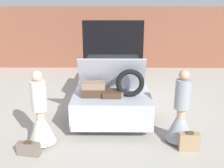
% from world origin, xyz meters
% --- Properties ---
extents(ground_plane, '(40.00, 40.00, 0.00)m').
position_xyz_m(ground_plane, '(0.00, 0.00, 0.00)').
color(ground_plane, '#ADA89E').
extents(garage_wall_back, '(12.00, 0.14, 2.80)m').
position_xyz_m(garage_wall_back, '(0.00, 4.42, 1.39)').
color(garage_wall_back, brown).
rests_on(garage_wall_back, ground_plane).
extents(car, '(1.94, 5.00, 1.73)m').
position_xyz_m(car, '(0.00, -0.01, 0.59)').
color(car, '#B2B7C6').
rests_on(car, ground_plane).
extents(person_left, '(0.60, 0.60, 1.66)m').
position_xyz_m(person_left, '(-1.50, -2.70, 0.59)').
color(person_left, beige).
rests_on(person_left, ground_plane).
extents(person_right, '(0.62, 0.62, 1.65)m').
position_xyz_m(person_right, '(1.50, -2.56, 0.59)').
color(person_right, tan).
rests_on(person_right, ground_plane).
extents(suitcase_beside_left_person, '(0.48, 0.22, 0.31)m').
position_xyz_m(suitcase_beside_left_person, '(-1.66, -3.12, 0.14)').
color(suitcase_beside_left_person, '#75665B').
rests_on(suitcase_beside_left_person, ground_plane).
extents(suitcase_beside_right_person, '(0.42, 0.19, 0.42)m').
position_xyz_m(suitcase_beside_right_person, '(1.62, -2.90, 0.19)').
color(suitcase_beside_right_person, '#9E8460').
rests_on(suitcase_beside_right_person, ground_plane).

